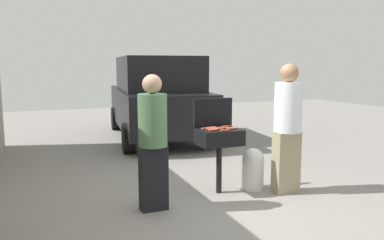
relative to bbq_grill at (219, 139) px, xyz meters
The scene contains 20 objects.
ground_plane 0.87m from the bbq_grill, 133.72° to the right, with size 24.00×24.00×0.00m, color gray.
bbq_grill is the anchor object (origin of this frame).
grill_lid_open 0.42m from the bbq_grill, 90.00° to the left, with size 0.60×0.05×0.42m, color black.
hot_dog_0 0.17m from the bbq_grill, 130.84° to the left, with size 0.03×0.03×0.13m, color #B74C33.
hot_dog_1 0.23m from the bbq_grill, 40.36° to the left, with size 0.03×0.03×0.13m, color #B74C33.
hot_dog_2 0.21m from the bbq_grill, behind, with size 0.03×0.03×0.13m, color #B74C33.
hot_dog_3 0.23m from the bbq_grill, 21.54° to the right, with size 0.03×0.03×0.13m, color #C6593D.
hot_dog_4 0.23m from the bbq_grill, 149.54° to the right, with size 0.03×0.03×0.13m, color #B74C33.
hot_dog_5 0.25m from the bbq_grill, ahead, with size 0.03×0.03×0.13m, color #C6593D.
hot_dog_6 0.28m from the bbq_grill, 36.60° to the left, with size 0.03×0.03×0.13m, color #AD4228.
hot_dog_7 0.25m from the bbq_grill, 157.23° to the left, with size 0.03×0.03×0.13m, color #C6593D.
hot_dog_8 0.23m from the bbq_grill, 89.97° to the right, with size 0.03×0.03×0.13m, color #B74C33.
hot_dog_9 0.16m from the bbq_grill, 133.33° to the right, with size 0.03×0.03×0.13m, color #C6593D.
hot_dog_10 0.17m from the bbq_grill, ahead, with size 0.03×0.03×0.13m, color #AD4228.
hot_dog_11 0.20m from the bbq_grill, 119.09° to the left, with size 0.03×0.03×0.13m, color #C6593D.
hot_dog_12 0.20m from the bbq_grill, 154.64° to the right, with size 0.03×0.03×0.13m, color #AD4228.
propane_tank 0.70m from the bbq_grill, ahead, with size 0.32×0.32×0.62m.
person_left 1.09m from the bbq_grill, 165.54° to the right, with size 0.36×0.36×1.71m.
person_right 0.99m from the bbq_grill, 20.67° to the right, with size 0.39×0.39×1.84m.
parked_minivan 4.35m from the bbq_grill, 84.83° to the left, with size 2.40×4.57×2.02m.
Camera 1 is at (-2.05, -4.42, 1.81)m, focal length 35.33 mm.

